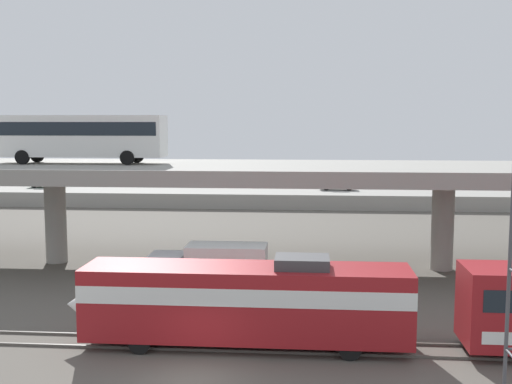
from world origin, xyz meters
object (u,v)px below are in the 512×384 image
Objects in this scene: transit_bus_on_overpass at (80,134)px; service_truck_west at (212,268)px; parked_car_2 at (198,180)px; train_locomotive at (230,299)px; parked_car_0 at (47,181)px; parked_car_1 at (337,184)px; parked_car_3 at (433,181)px.

transit_bus_on_overpass is 15.23m from service_truck_west.
train_locomotive is at bearing 101.50° from parked_car_2.
train_locomotive is at bearing 104.43° from service_truck_west.
transit_bus_on_overpass reaches higher than train_locomotive.
parked_car_0 is (-17.04, 33.83, -6.70)m from transit_bus_on_overpass.
transit_bus_on_overpass is 2.74× the size of parked_car_1.
parked_car_3 is at bearing -109.51° from train_locomotive.
parked_car_2 is at bearing -79.03° from service_truck_west.
parked_car_3 is at bearing -178.77° from parked_car_2.
parked_car_0 and parked_car_2 have the same top height.
parked_car_3 is at bearing 19.23° from parked_car_1.
train_locomotive is 3.73× the size of parked_car_2.
transit_bus_on_overpass is 2.75× the size of parked_car_0.
parked_car_0 is at bearing 116.74° from transit_bus_on_overpass.
transit_bus_on_overpass is 39.71m from parked_car_1.
service_truck_west is (-2.09, 8.11, -0.56)m from train_locomotive.
train_locomotive is 3.57× the size of parked_car_0.
transit_bus_on_overpass reaches higher than service_truck_west.
parked_car_2 is at bearing 87.40° from transit_bus_on_overpass.
parked_car_3 is (19.24, 54.30, 0.30)m from train_locomotive.
parked_car_1 is (19.54, 33.91, -6.69)m from transit_bus_on_overpass.
transit_bus_on_overpass is 2.68× the size of parked_car_3.
parked_car_1 is (36.58, 0.08, 0.00)m from parked_car_0.
parked_car_2 is (-10.92, 53.65, 0.30)m from train_locomotive.
parked_car_2 is 0.94× the size of parked_car_3.
service_truck_west is 1.52× the size of parked_car_3.
parked_car_3 reaches higher than service_truck_west.
parked_car_0 is 0.98× the size of parked_car_3.
parked_car_1 reaches higher than service_truck_west.
service_truck_west is 1.56× the size of parked_car_0.
service_truck_west is at bearing 100.97° from parked_car_2.
parked_car_0 is at bearing -179.87° from parked_car_1.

